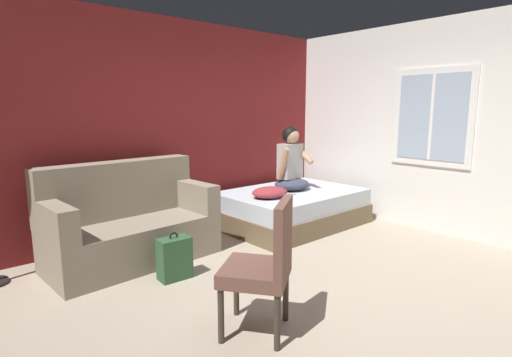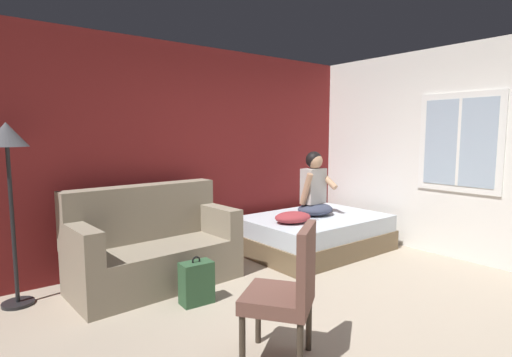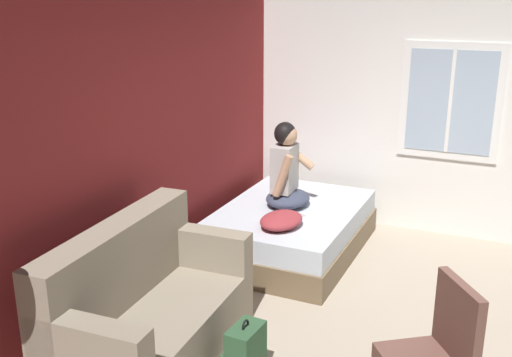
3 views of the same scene
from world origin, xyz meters
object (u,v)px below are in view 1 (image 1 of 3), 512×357
at_px(couch, 130,224).
at_px(backpack, 174,259).
at_px(bed, 292,208).
at_px(throw_pillow, 270,192).
at_px(person_seated, 291,164).
at_px(side_chair, 265,262).
at_px(cell_phone, 290,194).

height_order(couch, backpack, couch).
relative_size(bed, throw_pillow, 3.98).
bearing_deg(person_seated, side_chair, -139.94).
xyz_separation_m(person_seated, throw_pillow, (-0.57, -0.18, -0.29)).
bearing_deg(couch, cell_phone, -10.56).
bearing_deg(person_seated, cell_phone, -138.26).
bearing_deg(side_chair, couch, 93.53).
xyz_separation_m(throw_pillow, cell_phone, (0.32, -0.04, -0.07)).
relative_size(person_seated, throw_pillow, 1.82).
bearing_deg(couch, throw_pillow, -11.10).
bearing_deg(cell_phone, couch, -69.23).
distance_m(bed, side_chair, 2.76).
relative_size(bed, side_chair, 1.95).
height_order(throw_pillow, cell_phone, throw_pillow).
distance_m(side_chair, cell_phone, 2.49).
bearing_deg(person_seated, throw_pillow, -162.43).
relative_size(backpack, throw_pillow, 0.95).
relative_size(bed, cell_phone, 13.27).
height_order(side_chair, backpack, side_chair).
height_order(side_chair, throw_pillow, side_chair).
bearing_deg(couch, side_chair, -86.47).
bearing_deg(couch, backpack, -81.51).
relative_size(bed, person_seated, 2.18).
height_order(person_seated, throw_pillow, person_seated).
distance_m(bed, throw_pillow, 0.62).
distance_m(person_seated, backpack, 2.34).
height_order(bed, person_seated, person_seated).
relative_size(side_chair, person_seated, 1.12).
bearing_deg(backpack, person_seated, 14.56).
xyz_separation_m(person_seated, backpack, (-2.18, -0.57, -0.64)).
distance_m(person_seated, throw_pillow, 0.67).
distance_m(bed, person_seated, 0.61).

